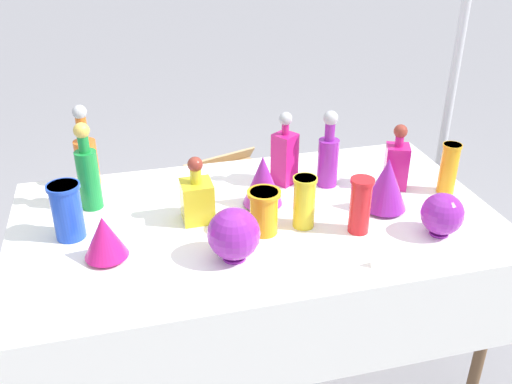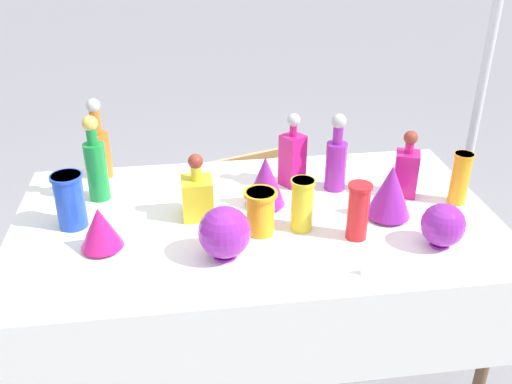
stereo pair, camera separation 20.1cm
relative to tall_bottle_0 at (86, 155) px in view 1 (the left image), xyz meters
The scene contains 21 objects.
ground_plane 1.14m from the tall_bottle_0, 35.49° to the right, with size 40.00×40.00×0.00m, color gray.
display_table 0.76m from the tall_bottle_0, 37.94° to the right, with size 1.73×0.98×0.76m.
tall_bottle_0 is the anchor object (origin of this frame).
tall_bottle_1 0.95m from the tall_bottle_0, 14.63° to the right, with size 0.08×0.08×0.31m.
tall_bottle_2 0.20m from the tall_bottle_0, 87.09° to the right, with size 0.08×0.08×0.33m.
square_decanter_0 0.78m from the tall_bottle_0, 13.45° to the right, with size 0.11×0.11×0.30m.
square_decanter_1 0.54m from the tall_bottle_0, 45.56° to the right, with size 0.11×0.11×0.24m.
square_decanter_2 1.22m from the tall_bottle_0, 15.41° to the right, with size 0.11×0.11×0.26m.
slender_vase_0 0.39m from the tall_bottle_0, 99.05° to the right, with size 0.11×0.11×0.20m.
slender_vase_1 0.89m from the tall_bottle_0, 35.47° to the right, with size 0.08×0.08×0.19m.
slender_vase_2 0.78m from the tall_bottle_0, 42.01° to the right, with size 0.12×0.12×0.16m.
slender_vase_3 1.08m from the tall_bottle_0, 33.65° to the right, with size 0.08×0.08×0.20m.
slender_vase_4 1.41m from the tall_bottle_0, 17.04° to the right, with size 0.07×0.07×0.20m.
fluted_vase_0 0.71m from the tall_bottle_0, 28.56° to the right, with size 0.15×0.15×0.20m.
fluted_vase_1 0.56m from the tall_bottle_0, 84.52° to the right, with size 0.14×0.14×0.15m.
fluted_vase_2 1.16m from the tall_bottle_0, 24.67° to the right, with size 0.16×0.16×0.20m.
round_bowl_0 0.79m from the tall_bottle_0, 55.56° to the right, with size 0.17×0.17×0.18m.
round_bowl_1 1.35m from the tall_bottle_0, 30.63° to the right, with size 0.14×0.14×0.15m.
price_tag_left 1.19m from the tall_bottle_0, 42.60° to the right, with size 0.05×0.01×0.04m, color white.
cardboard_box_behind_left 1.33m from the tall_bottle_0, 50.99° to the left, with size 0.64×0.55×0.38m.
canopy_pole 1.76m from the tall_bottle_0, ahead, with size 0.18×0.18×2.22m.
Camera 1 is at (-0.44, -1.72, 1.81)m, focal length 40.00 mm.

